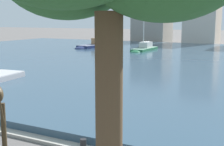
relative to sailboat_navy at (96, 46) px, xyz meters
name	(u,v)px	position (x,y,z in m)	size (l,w,h in m)	color
harbor_water	(208,63)	(19.22, -9.10, -0.39)	(86.46, 49.76, 0.44)	#334C60
sailboat_navy	(96,46)	(0.00, 0.00, 0.00)	(3.70, 9.47, 7.19)	navy
sailboat_green	(143,50)	(8.89, -1.76, -0.06)	(1.98, 6.98, 7.97)	#236B42
mooring_bollard	(83,146)	(19.24, -34.38, -0.36)	(0.24, 0.24, 0.50)	#232326
townhouse_wide_warehouse	(152,20)	(2.22, 20.37, 4.11)	(7.21, 7.30, 9.42)	gray
townhouse_end_terrace	(203,16)	(12.92, 19.20, 4.81)	(6.21, 7.69, 10.82)	beige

